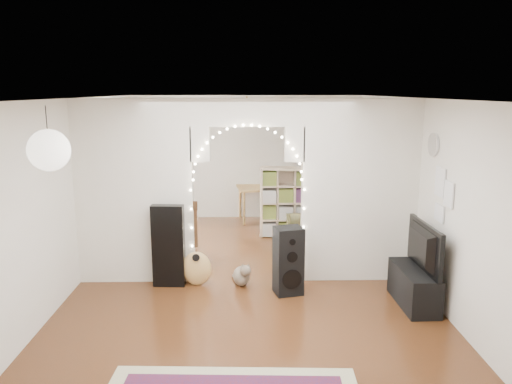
{
  "coord_description": "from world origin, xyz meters",
  "views": [
    {
      "loc": [
        -0.03,
        -7.17,
        2.81
      ],
      "look_at": [
        0.13,
        0.3,
        1.28
      ],
      "focal_mm": 35.0,
      "sensor_mm": 36.0,
      "label": 1
    }
  ],
  "objects_px": {
    "acoustic_guitar": "(196,255)",
    "media_console": "(414,287)",
    "dining_chair_right": "(303,231)",
    "dining_table": "(265,189)",
    "dining_chair_left": "(175,244)",
    "bookcase": "(294,202)",
    "floor_speaker": "(288,261)"
  },
  "relations": [
    {
      "from": "media_console",
      "to": "dining_table",
      "type": "distance_m",
      "value": 4.85
    },
    {
      "from": "dining_table",
      "to": "dining_chair_left",
      "type": "bearing_deg",
      "value": -132.2
    },
    {
      "from": "media_console",
      "to": "acoustic_guitar",
      "type": "bearing_deg",
      "value": 164.49
    },
    {
      "from": "acoustic_guitar",
      "to": "floor_speaker",
      "type": "xyz_separation_m",
      "value": [
        1.31,
        -0.31,
        0.01
      ]
    },
    {
      "from": "bookcase",
      "to": "dining_chair_right",
      "type": "bearing_deg",
      "value": -69.15
    },
    {
      "from": "dining_table",
      "to": "acoustic_guitar",
      "type": "bearing_deg",
      "value": -115.7
    },
    {
      "from": "dining_chair_left",
      "to": "bookcase",
      "type": "bearing_deg",
      "value": 34.28
    },
    {
      "from": "acoustic_guitar",
      "to": "media_console",
      "type": "bearing_deg",
      "value": -19.9
    },
    {
      "from": "acoustic_guitar",
      "to": "media_console",
      "type": "xyz_separation_m",
      "value": [
        2.95,
        -0.74,
        -0.22
      ]
    },
    {
      "from": "floor_speaker",
      "to": "dining_table",
      "type": "distance_m",
      "value": 4.07
    },
    {
      "from": "acoustic_guitar",
      "to": "dining_chair_right",
      "type": "distance_m",
      "value": 2.55
    },
    {
      "from": "media_console",
      "to": "floor_speaker",
      "type": "bearing_deg",
      "value": 164.05
    },
    {
      "from": "media_console",
      "to": "dining_table",
      "type": "height_order",
      "value": "dining_table"
    },
    {
      "from": "acoustic_guitar",
      "to": "dining_chair_right",
      "type": "height_order",
      "value": "acoustic_guitar"
    },
    {
      "from": "bookcase",
      "to": "dining_chair_right",
      "type": "height_order",
      "value": "bookcase"
    },
    {
      "from": "acoustic_guitar",
      "to": "floor_speaker",
      "type": "distance_m",
      "value": 1.35
    },
    {
      "from": "acoustic_guitar",
      "to": "bookcase",
      "type": "height_order",
      "value": "bookcase"
    },
    {
      "from": "bookcase",
      "to": "dining_chair_left",
      "type": "relative_size",
      "value": 2.56
    },
    {
      "from": "floor_speaker",
      "to": "acoustic_guitar",
      "type": "bearing_deg",
      "value": 152.71
    },
    {
      "from": "bookcase",
      "to": "dining_table",
      "type": "distance_m",
      "value": 1.36
    },
    {
      "from": "media_console",
      "to": "dining_table",
      "type": "xyz_separation_m",
      "value": [
        -1.8,
        4.49,
        0.43
      ]
    },
    {
      "from": "bookcase",
      "to": "dining_chair_right",
      "type": "distance_m",
      "value": 0.78
    },
    {
      "from": "acoustic_guitar",
      "to": "dining_chair_right",
      "type": "relative_size",
      "value": 1.72
    },
    {
      "from": "bookcase",
      "to": "dining_chair_left",
      "type": "bearing_deg",
      "value": -139.17
    },
    {
      "from": "bookcase",
      "to": "dining_chair_left",
      "type": "distance_m",
      "value": 2.52
    },
    {
      "from": "media_console",
      "to": "bookcase",
      "type": "xyz_separation_m",
      "value": [
        -1.29,
        3.23,
        0.43
      ]
    },
    {
      "from": "acoustic_guitar",
      "to": "media_console",
      "type": "height_order",
      "value": "acoustic_guitar"
    },
    {
      "from": "acoustic_guitar",
      "to": "dining_table",
      "type": "bearing_deg",
      "value": 67.11
    },
    {
      "from": "bookcase",
      "to": "dining_chair_left",
      "type": "xyz_separation_m",
      "value": [
        -2.16,
        -1.23,
        -0.44
      ]
    },
    {
      "from": "dining_chair_left",
      "to": "dining_chair_right",
      "type": "height_order",
      "value": "dining_chair_right"
    },
    {
      "from": "media_console",
      "to": "dining_chair_left",
      "type": "relative_size",
      "value": 1.89
    },
    {
      "from": "media_console",
      "to": "dining_chair_right",
      "type": "height_order",
      "value": "dining_chair_right"
    }
  ]
}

